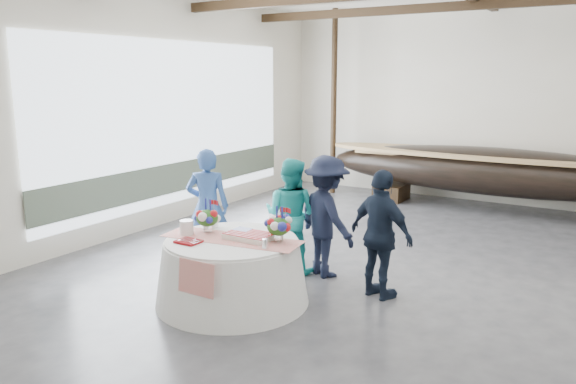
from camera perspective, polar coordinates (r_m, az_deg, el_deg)
The scene contains 12 objects.
floor at distance 8.54m, azimuth 10.16°, elevation -8.49°, with size 10.00×12.00×0.01m, color #3D3D42.
wall_back at distance 13.81m, azimuth 19.78°, elevation 8.27°, with size 10.00×0.02×4.50m, color silver.
wall_left at distance 10.87m, azimuth -14.92°, elevation 7.80°, with size 0.02×12.00×4.50m, color silver.
pavilion_structure at distance 8.89m, azimuth 13.27°, elevation 18.41°, with size 9.80×11.76×4.50m.
open_bay at distance 11.58m, azimuth -11.04°, elevation 6.09°, with size 0.03×7.00×3.20m.
longboat_display at distance 12.93m, azimuth 19.92°, elevation 2.03°, with size 7.51×1.50×1.41m.
banquet_table at distance 7.44m, azimuth -5.70°, elevation -7.94°, with size 2.01×2.01×0.86m.
tabletop_items at distance 7.34m, azimuth -5.22°, elevation -3.46°, with size 1.91×0.95×0.40m.
guest_woman_blue at distance 8.88m, azimuth -8.17°, elevation -1.46°, with size 0.67×0.44×1.83m, color #2B4D8B.
guest_woman_teal at distance 8.46m, azimuth 0.25°, elevation -2.36°, with size 0.84×0.65×1.73m, color teal.
guest_man_left at distance 8.25m, azimuth 3.91°, elevation -2.49°, with size 1.16×0.67×1.80m, color black.
guest_man_right at distance 7.51m, azimuth 9.44°, elevation -4.32°, with size 1.02×0.42×1.74m, color black.
Camera 1 is at (2.85, -7.50, 2.93)m, focal length 35.00 mm.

